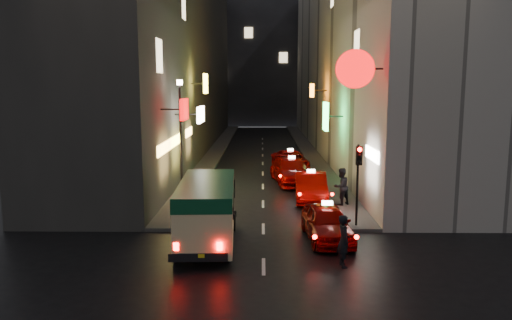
{
  "coord_description": "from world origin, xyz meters",
  "views": [
    {
      "loc": [
        -0.06,
        -12.25,
        6.14
      ],
      "look_at": [
        -0.37,
        13.0,
        2.32
      ],
      "focal_mm": 35.0,
      "sensor_mm": 36.0,
      "label": 1
    }
  ],
  "objects_px": {
    "minibus": "(207,205)",
    "lamp_post": "(181,133)",
    "taxi_near": "(327,220)",
    "traffic_light": "(358,168)",
    "pedestrian_crossing": "(344,237)"
  },
  "relations": [
    {
      "from": "taxi_near",
      "to": "pedestrian_crossing",
      "type": "relative_size",
      "value": 2.62
    },
    {
      "from": "taxi_near",
      "to": "traffic_light",
      "type": "bearing_deg",
      "value": 44.72
    },
    {
      "from": "traffic_light",
      "to": "lamp_post",
      "type": "distance_m",
      "value": 9.42
    },
    {
      "from": "pedestrian_crossing",
      "to": "traffic_light",
      "type": "relative_size",
      "value": 0.58
    },
    {
      "from": "taxi_near",
      "to": "pedestrian_crossing",
      "type": "bearing_deg",
      "value": -86.45
    },
    {
      "from": "lamp_post",
      "to": "minibus",
      "type": "bearing_deg",
      "value": -72.97
    },
    {
      "from": "minibus",
      "to": "taxi_near",
      "type": "xyz_separation_m",
      "value": [
        4.69,
        0.67,
        -0.74
      ]
    },
    {
      "from": "traffic_light",
      "to": "pedestrian_crossing",
      "type": "bearing_deg",
      "value": -106.27
    },
    {
      "from": "pedestrian_crossing",
      "to": "lamp_post",
      "type": "xyz_separation_m",
      "value": [
        -6.91,
        8.94,
        2.7
      ]
    },
    {
      "from": "minibus",
      "to": "lamp_post",
      "type": "xyz_separation_m",
      "value": [
        -2.04,
        6.66,
        2.16
      ]
    },
    {
      "from": "traffic_light",
      "to": "taxi_near",
      "type": "bearing_deg",
      "value": -135.28
    },
    {
      "from": "lamp_post",
      "to": "traffic_light",
      "type": "bearing_deg",
      "value": -28.91
    },
    {
      "from": "minibus",
      "to": "taxi_near",
      "type": "relative_size",
      "value": 1.1
    },
    {
      "from": "minibus",
      "to": "pedestrian_crossing",
      "type": "height_order",
      "value": "minibus"
    },
    {
      "from": "taxi_near",
      "to": "lamp_post",
      "type": "height_order",
      "value": "lamp_post"
    }
  ]
}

